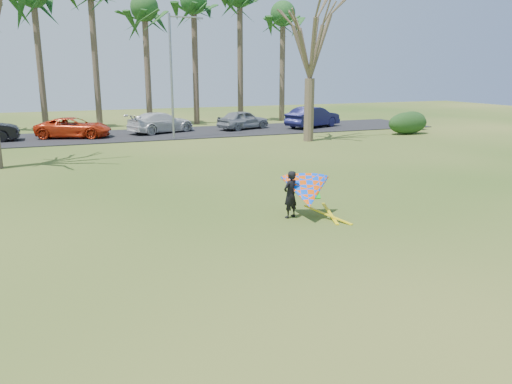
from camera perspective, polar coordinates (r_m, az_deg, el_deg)
name	(u,v)px	position (r m, az deg, el deg)	size (l,w,h in m)	color
ground	(285,251)	(12.83, 3.31, -6.76)	(100.00, 100.00, 0.00)	#1B4A10
parking_strip	(137,135)	(36.52, -13.47, 6.36)	(46.00, 7.00, 0.06)	black
palm_6	(144,9)	(42.74, -12.64, 19.72)	(4.84, 4.84, 10.84)	#4A3B2C
palm_7	(194,3)	(43.66, -7.15, 20.69)	(4.84, 4.84, 11.54)	#48382B
palm_9	(283,15)	(46.27, 3.10, 19.53)	(4.84, 4.84, 10.84)	brown
bare_tree_right	(311,36)	(32.66, 6.29, 17.31)	(6.27, 6.27, 9.21)	brown
streetlight	(174,71)	(33.68, -9.40, 13.53)	(2.28, 0.18, 8.00)	gray
hedge_near	(408,123)	(37.81, 16.96, 7.54)	(3.16, 1.43, 1.58)	#183914
hedge_far	(411,121)	(40.56, 17.31, 7.79)	(2.57, 1.21, 1.43)	#173714
car_2	(74,128)	(35.99, -20.11, 6.93)	(2.24, 4.86, 1.35)	red
car_3	(161,122)	(37.28, -10.80, 7.81)	(2.05, 5.04, 1.46)	silver
car_4	(243,120)	(38.84, -1.48, 8.27)	(1.71, 4.24, 1.44)	gray
car_5	(313,117)	(40.29, 6.52, 8.51)	(1.72, 4.94, 1.63)	#171746
kite_flyer	(306,192)	(15.45, 5.72, 0.01)	(2.13, 2.39, 2.02)	black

